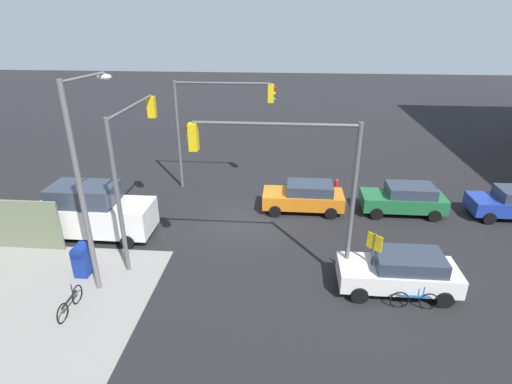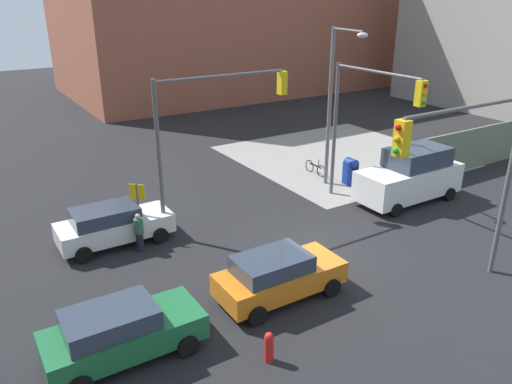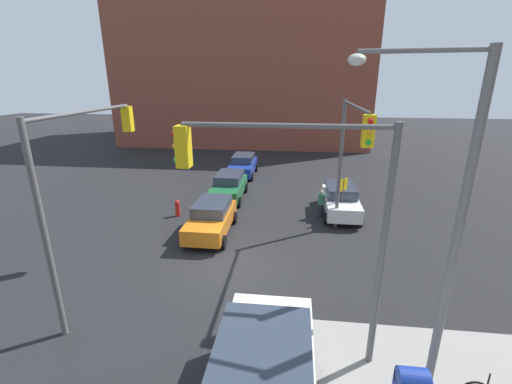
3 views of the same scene
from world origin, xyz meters
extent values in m
plane|color=black|center=(0.00, 0.00, 0.00)|extent=(120.00, 120.00, 0.00)
cube|color=brown|center=(-32.00, -3.96, 9.27)|extent=(16.00, 28.00, 18.53)
cylinder|color=#59595B|center=(-4.50, 4.50, 3.25)|extent=(0.18, 0.18, 6.50)
cylinder|color=#59595B|center=(-1.58, 4.50, 6.38)|extent=(5.85, 0.12, 0.12)
cube|color=yellow|center=(1.35, 4.50, 5.85)|extent=(0.32, 0.36, 1.00)
sphere|color=red|center=(1.53, 4.50, 6.17)|extent=(0.18, 0.18, 0.18)
sphere|color=orange|center=(1.53, 4.50, 5.85)|extent=(0.18, 0.18, 0.18)
sphere|color=green|center=(1.53, 4.50, 5.53)|extent=(0.18, 0.18, 0.18)
cylinder|color=#59595B|center=(4.50, -4.50, 3.25)|extent=(0.18, 0.18, 6.50)
cylinder|color=#59595B|center=(1.76, -4.50, 6.38)|extent=(5.49, 0.12, 0.12)
cube|color=yellow|center=(-0.99, -4.50, 5.85)|extent=(0.32, 0.36, 1.00)
sphere|color=red|center=(-1.17, -4.50, 6.17)|extent=(0.18, 0.18, 0.18)
sphere|color=orange|center=(-1.17, -4.50, 5.85)|extent=(0.18, 0.18, 0.18)
sphere|color=green|center=(-1.17, -4.50, 5.53)|extent=(0.18, 0.18, 0.18)
cylinder|color=#59595B|center=(4.50, 4.50, 3.25)|extent=(0.18, 0.18, 6.50)
cylinder|color=#59595B|center=(4.50, 2.06, 6.38)|extent=(0.12, 4.89, 0.12)
cube|color=yellow|center=(4.50, -0.39, 5.85)|extent=(0.36, 0.32, 1.00)
sphere|color=red|center=(4.50, -0.57, 6.17)|extent=(0.18, 0.18, 0.18)
sphere|color=orange|center=(4.50, -0.57, 5.85)|extent=(0.18, 0.18, 0.18)
sphere|color=green|center=(4.50, -0.57, 5.53)|extent=(0.18, 0.18, 0.18)
cylinder|color=slate|center=(5.20, 5.80, 4.00)|extent=(0.20, 0.20, 8.00)
cylinder|color=slate|center=(5.01, 4.61, 7.90)|extent=(0.47, 2.39, 0.10)
ellipsoid|color=silver|center=(4.83, 3.43, 7.75)|extent=(0.56, 0.36, 0.24)
cylinder|color=#4C4C4C|center=(-5.40, 4.87, 1.20)|extent=(0.08, 0.08, 2.40)
cube|color=yellow|center=(-5.40, 4.87, 2.05)|extent=(0.48, 0.48, 0.64)
cylinder|color=navy|center=(6.20, 5.00, 1.15)|extent=(0.56, 0.64, 0.56)
cylinder|color=red|center=(-5.00, -4.20, 0.40)|extent=(0.26, 0.26, 0.80)
sphere|color=red|center=(-5.00, -4.20, 0.82)|extent=(0.24, 0.24, 0.24)
cube|color=#1E6638|center=(-8.26, -1.90, 0.70)|extent=(4.33, 1.80, 0.75)
cube|color=#2D3847|center=(-8.61, -1.90, 1.35)|extent=(2.43, 1.58, 0.55)
cylinder|color=black|center=(-6.79, -1.00, 0.32)|extent=(0.64, 0.22, 0.64)
cylinder|color=black|center=(-6.79, -2.80, 0.32)|extent=(0.64, 0.22, 0.64)
cylinder|color=black|center=(-9.74, -1.00, 0.32)|extent=(0.64, 0.22, 0.64)
cylinder|color=black|center=(-9.74, -2.80, 0.32)|extent=(0.64, 0.22, 0.64)
cube|color=#1E389E|center=(-13.93, -1.86, 0.70)|extent=(4.35, 1.80, 0.75)
cube|color=#2D3847|center=(-14.28, -1.86, 1.35)|extent=(2.44, 1.58, 0.55)
cylinder|color=black|center=(-12.45, -0.96, 0.32)|extent=(0.64, 0.22, 0.64)
cylinder|color=black|center=(-12.45, -2.76, 0.32)|extent=(0.64, 0.22, 0.64)
cylinder|color=black|center=(-15.41, -0.96, 0.32)|extent=(0.64, 0.22, 0.64)
cylinder|color=black|center=(-15.41, -2.76, 0.32)|extent=(0.64, 0.22, 0.64)
cube|color=orange|center=(-2.94, -1.75, 0.70)|extent=(4.33, 1.80, 0.75)
cube|color=#2D3847|center=(-3.29, -1.75, 1.35)|extent=(2.42, 1.58, 0.55)
cylinder|color=black|center=(-1.47, -0.85, 0.32)|extent=(0.64, 0.22, 0.64)
cylinder|color=black|center=(-1.47, -2.65, 0.32)|extent=(0.64, 0.22, 0.64)
cylinder|color=black|center=(-4.41, -0.85, 0.32)|extent=(0.64, 0.22, 0.64)
cylinder|color=black|center=(-4.41, -2.65, 0.32)|extent=(0.64, 0.22, 0.64)
cube|color=white|center=(-6.40, 4.94, 0.70)|extent=(4.49, 1.80, 0.75)
cube|color=#2D3847|center=(-6.76, 4.94, 1.35)|extent=(2.51, 1.58, 0.55)
cylinder|color=black|center=(-4.87, 5.84, 0.32)|extent=(0.64, 0.22, 0.64)
cylinder|color=black|center=(-4.87, 4.04, 0.32)|extent=(0.64, 0.22, 0.64)
cylinder|color=black|center=(-7.92, 5.84, 0.32)|extent=(0.64, 0.22, 0.64)
cylinder|color=black|center=(-7.92, 4.04, 0.32)|extent=(0.64, 0.22, 0.64)
cube|color=#2D3847|center=(7.43, 1.80, 2.17)|extent=(3.02, 1.85, 0.90)
cylinder|color=black|center=(5.17, 0.75, 0.32)|extent=(0.64, 0.22, 0.64)
cylinder|color=black|center=(5.17, 2.85, 0.32)|extent=(0.64, 0.22, 0.64)
cylinder|color=#2D664C|center=(-5.80, 3.80, 1.07)|extent=(0.36, 0.36, 0.61)
sphere|color=tan|center=(-5.80, 3.80, 1.48)|extent=(0.21, 0.21, 0.21)
cylinder|color=#1E1E2D|center=(-5.80, 3.80, 0.38)|extent=(0.28, 0.28, 0.77)
cylinder|color=black|center=(5.60, 6.92, 0.75)|extent=(0.04, 0.04, 0.40)
torus|color=black|center=(-6.28, 6.00, 0.33)|extent=(0.71, 0.05, 0.71)
torus|color=black|center=(-7.32, 6.00, 0.33)|extent=(0.71, 0.05, 0.71)
cube|color=#1E5999|center=(-6.80, 6.00, 0.51)|extent=(1.04, 0.04, 0.08)
cylinder|color=#1E5999|center=(-7.08, 6.00, 0.75)|extent=(0.04, 0.04, 0.40)
camera|label=1|loc=(-2.04, 18.11, 9.81)|focal=28.00mm
camera|label=2|loc=(-11.17, -13.42, 9.49)|focal=35.00mm
camera|label=3|loc=(12.32, 2.28, 7.39)|focal=24.00mm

